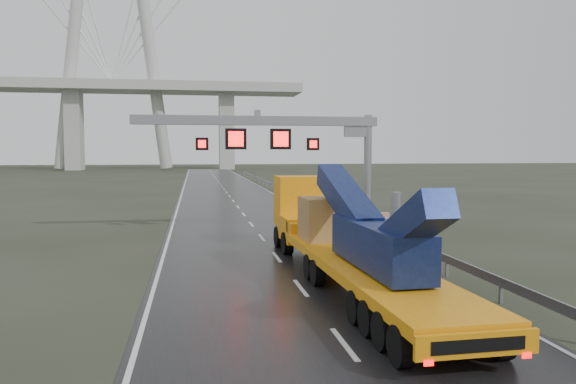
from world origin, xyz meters
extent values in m
plane|color=#272C1F|center=(0.00, 0.00, 0.00)|extent=(400.00, 400.00, 0.00)
cube|color=black|center=(0.00, 40.00, 0.01)|extent=(11.00, 200.00, 0.02)
cube|color=#B0B0AB|center=(6.90, 18.00, 0.15)|extent=(1.20, 1.20, 0.30)
cylinder|color=gray|center=(6.90, 18.00, 3.60)|extent=(0.48, 0.48, 7.20)
cube|color=gray|center=(0.00, 18.00, 6.80)|extent=(14.80, 0.55, 0.55)
cube|color=gray|center=(6.10, 18.00, 6.30)|extent=(1.40, 0.35, 0.90)
cube|color=gray|center=(0.00, 18.00, 7.25)|extent=(0.35, 0.35, 0.35)
cube|color=black|center=(-1.30, 17.95, 5.70)|extent=(1.25, 0.25, 1.25)
cube|color=#FF0C0C|center=(-1.30, 17.81, 5.70)|extent=(0.90, 0.02, 0.90)
cube|color=black|center=(1.40, 17.95, 5.70)|extent=(1.25, 0.25, 1.25)
cube|color=#FF0C0C|center=(1.40, 17.81, 5.70)|extent=(0.90, 0.02, 0.90)
cube|color=black|center=(-3.30, 17.95, 5.40)|extent=(0.75, 0.25, 0.75)
cube|color=#FF0C0C|center=(-3.30, 17.81, 5.40)|extent=(0.54, 0.02, 0.54)
cube|color=black|center=(3.40, 17.95, 5.40)|extent=(0.75, 0.25, 0.75)
cube|color=#FF0C0C|center=(3.40, 17.81, 5.40)|extent=(0.54, 0.02, 0.54)
cube|color=#B0B0AB|center=(-35.00, 140.00, 10.50)|extent=(4.00, 6.00, 21.00)
cube|color=#B0B0AB|center=(5.00, 140.00, 10.50)|extent=(4.00, 6.00, 21.00)
cube|color=orange|center=(1.99, 2.32, 1.04)|extent=(3.16, 13.96, 0.35)
cube|color=orange|center=(2.18, -4.77, 0.84)|extent=(2.88, 0.20, 0.55)
cube|color=black|center=(2.19, -4.83, 0.84)|extent=(2.18, 0.08, 0.30)
cube|color=#FF0505|center=(1.04, -4.87, 0.55)|extent=(0.22, 0.05, 0.12)
cube|color=#FF0505|center=(3.33, -4.80, 0.55)|extent=(0.22, 0.05, 0.12)
cube|color=orange|center=(1.78, 9.66, 1.44)|extent=(2.61, 1.26, 0.50)
cube|color=orange|center=(1.74, 11.25, 1.19)|extent=(2.66, 3.05, 1.19)
cube|color=orange|center=(1.69, 13.03, 2.38)|extent=(2.53, 2.05, 2.58)
cube|color=black|center=(1.66, 14.05, 2.68)|extent=(2.28, 0.11, 1.19)
cube|color=#0F1C49|center=(2.01, 1.33, 1.98)|extent=(1.55, 5.99, 1.39)
cube|color=#0F1C49|center=(1.92, 4.80, 3.17)|extent=(1.14, 5.49, 2.54)
cube|color=#0F1C49|center=(2.08, -1.15, 2.88)|extent=(1.00, 3.96, 2.40)
cylinder|color=gray|center=(2.61, 1.35, 2.88)|extent=(0.31, 0.31, 1.59)
cube|color=tan|center=(1.84, 7.48, 2.11)|extent=(2.24, 2.24, 1.79)
cylinder|color=black|center=(2.11, -2.14, 0.50)|extent=(2.90, 1.07, 0.99)
cylinder|color=black|center=(1.92, 4.80, 0.50)|extent=(2.90, 1.07, 0.99)
cylinder|color=black|center=(1.69, 12.84, 0.55)|extent=(2.71, 1.17, 1.09)
cylinder|color=gray|center=(7.21, 10.68, 1.06)|extent=(0.07, 0.07, 2.13)
cylinder|color=gray|center=(8.10, 10.68, 1.06)|extent=(0.07, 0.07, 2.13)
cube|color=yellow|center=(7.66, 10.68, 1.91)|extent=(1.24, 0.18, 0.35)
cube|color=#553B18|center=(7.66, 10.68, 1.46)|extent=(1.24, 0.18, 0.40)
cube|color=red|center=(7.95, 17.90, 0.56)|extent=(0.69, 0.40, 1.12)
camera|label=1|loc=(-3.74, -15.66, 4.97)|focal=35.00mm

